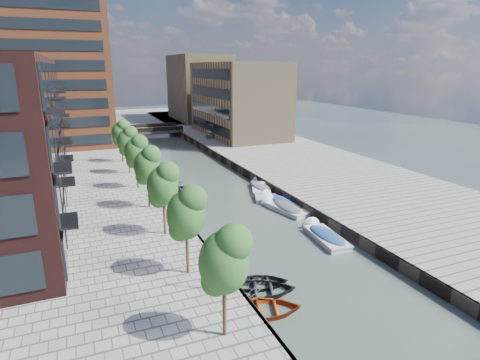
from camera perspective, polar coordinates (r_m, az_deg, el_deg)
water at (r=56.36m, az=-6.91°, el=1.10°), size 300.00×300.00×0.00m
quay_right at (r=62.32m, az=7.38°, el=2.99°), size 20.00×140.00×1.00m
quay_wall_left at (r=54.98m, az=-13.04°, el=0.96°), size 0.25×140.00×1.00m
quay_wall_right at (r=58.11m, az=-1.13°, el=2.18°), size 0.25×140.00×1.00m
far_closure at (r=114.32m, az=-15.30°, el=8.41°), size 80.00×40.00×1.00m
apartment_block at (r=43.36m, az=-29.72°, el=5.49°), size 8.00×38.00×14.00m
tower at (r=77.61m, az=-25.42°, el=15.70°), size 18.00×18.00×30.00m
tan_block_near at (r=80.81m, az=-0.33°, el=11.43°), size 12.00×25.00×14.00m
tan_block_far at (r=105.22m, az=-5.85°, el=12.93°), size 12.00×20.00×16.00m
bridge at (r=86.76m, az=-12.80°, el=6.95°), size 13.00×6.00×1.30m
tree_0 at (r=19.76m, az=-2.32°, el=-11.07°), size 2.50×2.50×5.95m
tree_1 at (r=25.91m, az=-7.73°, el=-4.48°), size 2.50×2.50×5.95m
tree_2 at (r=32.41m, az=-10.97°, el=-0.46°), size 2.50×2.50×5.95m
tree_3 at (r=39.08m, az=-13.11°, el=2.21°), size 2.50×2.50×5.95m
tree_4 at (r=45.84m, az=-14.63°, el=4.10°), size 2.50×2.50×5.95m
tree_5 at (r=52.67m, az=-15.76°, el=5.49°), size 2.50×2.50×5.95m
tree_6 at (r=59.54m, az=-16.63°, el=6.57°), size 2.50×2.50×5.95m
lamp_0 at (r=24.33m, az=-2.69°, el=-10.36°), size 0.24×0.24×4.12m
lamp_1 at (r=38.80m, az=-10.80°, el=-0.49°), size 0.24×0.24×4.12m
lamp_2 at (r=54.14m, az=-14.39°, el=3.93°), size 0.24×0.24×4.12m
sloop_0 at (r=27.97m, az=2.69°, el=-14.79°), size 4.76×3.93×0.86m
sloop_1 at (r=27.19m, az=2.80°, el=-15.78°), size 5.64×4.82×0.99m
sloop_2 at (r=25.37m, az=3.36°, el=-18.35°), size 5.47×4.59×0.97m
sloop_3 at (r=50.01m, az=-10.64°, el=-0.97°), size 5.53×4.36×1.04m
sloop_4 at (r=48.34m, az=-9.31°, el=-1.50°), size 4.61×3.69×0.85m
motorboat_0 at (r=35.49m, az=11.84°, el=-7.78°), size 2.49×5.76×1.86m
motorboat_1 at (r=41.57m, az=6.20°, el=-3.95°), size 3.11×5.92×1.88m
motorboat_2 at (r=46.15m, az=3.18°, el=-2.01°), size 3.62×5.76×1.82m
motorboat_3 at (r=43.33m, az=5.46°, el=-3.11°), size 2.70×5.57×1.78m
motorboat_4 at (r=48.35m, az=2.86°, el=-1.02°), size 3.80×5.75×1.82m
car at (r=78.62m, az=-4.24°, el=6.64°), size 3.01×4.43×1.40m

